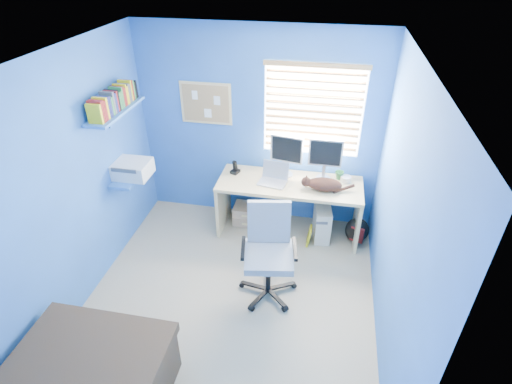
% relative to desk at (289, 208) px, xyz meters
% --- Properties ---
extents(floor, '(3.00, 3.20, 0.00)m').
position_rel_desk_xyz_m(floor, '(-0.45, -1.26, -0.37)').
color(floor, '#9E937B').
rests_on(floor, ground).
extents(ceiling, '(3.00, 3.20, 0.00)m').
position_rel_desk_xyz_m(ceiling, '(-0.45, -1.26, 2.13)').
color(ceiling, white).
rests_on(ceiling, wall_back).
extents(wall_back, '(3.00, 0.01, 2.50)m').
position_rel_desk_xyz_m(wall_back, '(-0.45, 0.34, 0.88)').
color(wall_back, '#2D5AA5').
rests_on(wall_back, ground).
extents(wall_front, '(3.00, 0.01, 2.50)m').
position_rel_desk_xyz_m(wall_front, '(-0.45, -2.86, 0.88)').
color(wall_front, '#2D5AA5').
rests_on(wall_front, ground).
extents(wall_left, '(0.01, 3.20, 2.50)m').
position_rel_desk_xyz_m(wall_left, '(-1.95, -1.26, 0.88)').
color(wall_left, '#2D5AA5').
rests_on(wall_left, ground).
extents(wall_right, '(0.01, 3.20, 2.50)m').
position_rel_desk_xyz_m(wall_right, '(1.05, -1.26, 0.88)').
color(wall_right, '#2D5AA5').
rests_on(wall_right, ground).
extents(desk, '(1.75, 0.65, 0.74)m').
position_rel_desk_xyz_m(desk, '(0.00, 0.00, 0.00)').
color(desk, tan).
rests_on(desk, floor).
extents(laptop, '(0.37, 0.31, 0.22)m').
position_rel_desk_xyz_m(laptop, '(-0.21, -0.05, 0.48)').
color(laptop, silver).
rests_on(laptop, desk).
extents(monitor_left, '(0.42, 0.19, 0.54)m').
position_rel_desk_xyz_m(monitor_left, '(-0.08, 0.17, 0.64)').
color(monitor_left, silver).
rests_on(monitor_left, desk).
extents(monitor_right, '(0.40, 0.12, 0.54)m').
position_rel_desk_xyz_m(monitor_right, '(0.39, 0.17, 0.64)').
color(monitor_right, silver).
rests_on(monitor_right, desk).
extents(phone, '(0.12, 0.13, 0.17)m').
position_rel_desk_xyz_m(phone, '(-0.71, 0.11, 0.45)').
color(phone, black).
rests_on(phone, desk).
extents(mug, '(0.10, 0.09, 0.10)m').
position_rel_desk_xyz_m(mug, '(0.58, 0.21, 0.42)').
color(mug, '#2A763A').
rests_on(mug, desk).
extents(cd_spindle, '(0.13, 0.13, 0.07)m').
position_rel_desk_xyz_m(cd_spindle, '(0.66, 0.16, 0.41)').
color(cd_spindle, silver).
rests_on(cd_spindle, desk).
extents(cat, '(0.41, 0.22, 0.15)m').
position_rel_desk_xyz_m(cat, '(0.41, -0.08, 0.44)').
color(cat, black).
rests_on(cat, desk).
extents(tower_pc, '(0.24, 0.46, 0.45)m').
position_rel_desk_xyz_m(tower_pc, '(0.43, -0.01, -0.14)').
color(tower_pc, beige).
rests_on(tower_pc, floor).
extents(drawer_boxes, '(0.35, 0.28, 0.27)m').
position_rel_desk_xyz_m(drawer_boxes, '(-0.55, 0.08, -0.23)').
color(drawer_boxes, tan).
rests_on(drawer_boxes, floor).
extents(yellow_book, '(0.03, 0.17, 0.24)m').
position_rel_desk_xyz_m(yellow_book, '(0.29, -0.21, -0.25)').
color(yellow_book, yellow).
rests_on(yellow_book, floor).
extents(backpack, '(0.35, 0.32, 0.34)m').
position_rel_desk_xyz_m(backpack, '(0.87, -0.04, -0.20)').
color(backpack, black).
rests_on(backpack, floor).
extents(bed_corner, '(1.13, 0.81, 0.54)m').
position_rel_desk_xyz_m(bed_corner, '(-1.27, -2.52, -0.10)').
color(bed_corner, '#453120').
rests_on(bed_corner, floor).
extents(office_chair, '(0.69, 0.69, 1.02)m').
position_rel_desk_xyz_m(office_chair, '(-0.08, -1.07, 0.01)').
color(office_chair, black).
rests_on(office_chair, floor).
extents(window_blinds, '(1.15, 0.05, 1.10)m').
position_rel_desk_xyz_m(window_blinds, '(0.20, 0.31, 1.18)').
color(window_blinds, white).
rests_on(window_blinds, ground).
extents(corkboard, '(0.64, 0.02, 0.52)m').
position_rel_desk_xyz_m(corkboard, '(-1.10, 0.33, 1.18)').
color(corkboard, tan).
rests_on(corkboard, ground).
extents(wall_shelves, '(0.42, 0.90, 1.05)m').
position_rel_desk_xyz_m(wall_shelves, '(-1.81, -0.51, 1.06)').
color(wall_shelves, '#3474C9').
rests_on(wall_shelves, ground).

